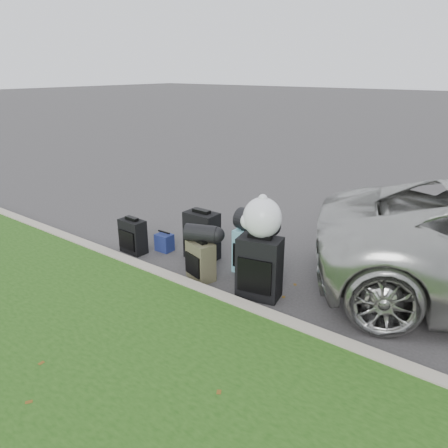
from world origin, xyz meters
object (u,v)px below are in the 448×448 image
Objects in this scene: suitcase_teal at (250,252)px; suitcase_large_black_left at (202,235)px; tote_navy at (164,242)px; suitcase_small_black at (133,236)px; suitcase_olive at (201,261)px; suitcase_large_black_right at (259,268)px; tote_green at (205,233)px.

suitcase_large_black_left is at bearing -179.86° from suitcase_teal.
suitcase_teal is 1.57m from tote_navy.
suitcase_small_black is 0.73× the size of suitcase_large_black_left.
suitcase_large_black_left reaches higher than suitcase_teal.
suitcase_large_black_left reaches higher than suitcase_small_black.
suitcase_small_black is 0.99× the size of suitcase_olive.
suitcase_olive is at bearing -127.20° from suitcase_teal.
suitcase_large_black_right is at bearing -46.63° from suitcase_teal.
suitcase_small_black is 1.97m from suitcase_teal.
tote_green is at bearing 125.70° from suitcase_large_black_left.
suitcase_large_black_left is 2.65× the size of tote_navy.
suitcase_large_black_left reaches higher than suitcase_olive.
suitcase_olive is (0.46, -0.56, -0.10)m from suitcase_large_black_left.
suitcase_teal is at bearing 5.05° from tote_navy.
suitcase_large_black_left is at bearing -36.39° from tote_green.
suitcase_olive is at bearing -51.63° from suitcase_large_black_left.
suitcase_small_black is 1.94× the size of tote_navy.
tote_green is at bearing 136.71° from suitcase_large_black_right.
suitcase_large_black_right is (0.50, -0.51, 0.09)m from suitcase_teal.
suitcase_large_black_right is 2.07m from tote_green.
suitcase_large_black_right is at bearing -20.20° from suitcase_large_black_left.
suitcase_olive is at bearing -35.00° from tote_green.
suitcase_olive is at bearing -21.22° from tote_navy.
suitcase_small_black is 2.40m from suitcase_large_black_right.
suitcase_large_black_right reaches higher than suitcase_teal.
suitcase_olive is at bearing 171.46° from suitcase_large_black_right.
suitcase_small_black reaches higher than tote_navy.
tote_green is 1.13× the size of tote_navy.
suitcase_teal reaches higher than suitcase_small_black.
suitcase_teal is 1.39m from tote_green.
tote_green is at bearing 156.85° from suitcase_teal.
suitcase_large_black_right is at bearing -10.56° from tote_navy.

